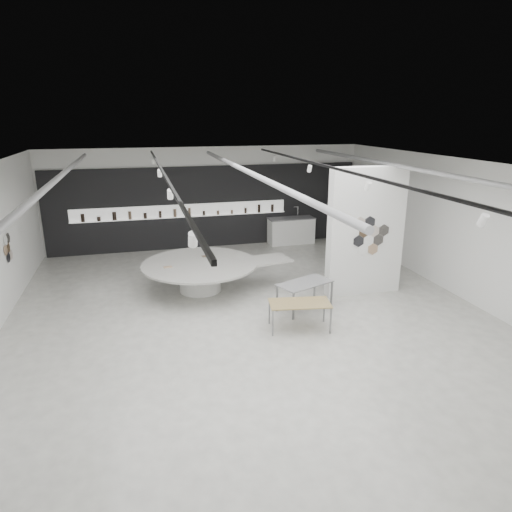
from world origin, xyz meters
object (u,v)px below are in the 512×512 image
object	(u,v)px
partition_column	(366,232)
sample_table_stone	(305,285)
display_island	(202,272)
kitchen_counter	(291,231)
sample_table_wood	(300,305)

from	to	relation	value
partition_column	sample_table_stone	distance (m)	2.42
sample_table_stone	partition_column	bearing A→B (deg)	19.25
partition_column	display_island	xyz separation A→B (m)	(-4.42, 1.32, -1.25)
kitchen_counter	sample_table_stone	bearing A→B (deg)	-107.56
display_island	partition_column	bearing A→B (deg)	-26.41
partition_column	sample_table_stone	xyz separation A→B (m)	(-2.03, -0.71, -1.12)
partition_column	sample_table_stone	world-z (taller)	partition_column
display_island	sample_table_stone	world-z (taller)	display_island
kitchen_counter	partition_column	bearing A→B (deg)	-89.01
sample_table_wood	partition_column	bearing A→B (deg)	34.76
partition_column	sample_table_wood	bearing A→B (deg)	-145.24
sample_table_stone	sample_table_wood	bearing A→B (deg)	-116.52
sample_table_wood	sample_table_stone	bearing A→B (deg)	63.48
display_island	sample_table_wood	world-z (taller)	display_island
sample_table_wood	sample_table_stone	world-z (taller)	sample_table_stone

